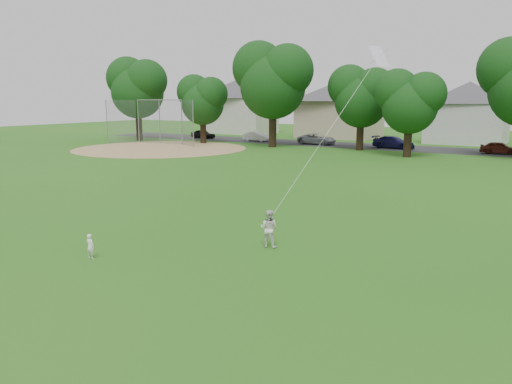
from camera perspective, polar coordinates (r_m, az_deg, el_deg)
The scene contains 10 objects.
ground at distance 15.84m, azimuth -10.26°, elevation -8.62°, with size 160.00×160.00×0.00m, color #226216.
street at distance 54.21m, azimuth 21.10°, elevation 4.46°, with size 90.00×7.00×0.01m, color #2D2D30.
dirt_infield at distance 53.43m, azimuth -10.84°, elevation 4.91°, with size 18.00×18.00×0.02m, color #9E7F51.
toddler at distance 17.28m, azimuth -18.42°, elevation -5.91°, with size 0.31×0.20×0.84m, color white.
older_boy at distance 17.61m, azimuth 1.49°, elevation -4.19°, with size 0.65×0.51×1.34m, color white.
kite at distance 18.96m, azimuth 8.16°, elevation 6.66°, with size 1.38×3.17×8.10m.
baseball_backstop at distance 58.82m, azimuth -11.26°, elevation 7.85°, with size 11.35×3.41×5.02m.
tree_row at distance 48.12m, azimuth 22.65°, elevation 11.67°, with size 80.80×9.76×11.53m.
parked_cars at distance 55.78m, azimuth 11.28°, elevation 5.75°, with size 45.85×2.27×1.28m.
house_row at distance 64.10m, azimuth 21.67°, elevation 9.39°, with size 77.19×14.17×9.53m.
Camera 1 is at (10.16, -11.00, 5.18)m, focal length 35.00 mm.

